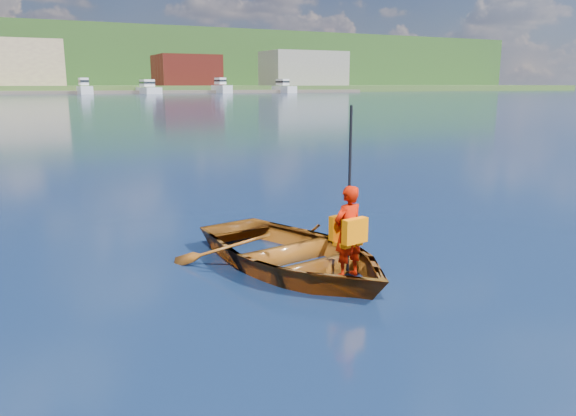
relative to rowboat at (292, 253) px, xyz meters
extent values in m
plane|color=#162448|center=(0.93, -0.88, -0.20)|extent=(600.00, 600.00, 0.00)
imported|color=brown|center=(0.00, 0.00, 0.00)|extent=(3.05, 3.81, 0.71)
imported|color=#BB1300|center=(0.32, -0.85, 0.46)|extent=(0.46, 0.34, 1.13)
cube|color=orange|center=(0.34, -0.97, 0.50)|extent=(0.35, 0.16, 0.30)
cube|color=orange|center=(0.30, -0.74, 0.50)|extent=(0.35, 0.14, 0.30)
cube|color=orange|center=(0.32, -0.85, 0.32)|extent=(0.34, 0.27, 0.05)
cylinder|color=black|center=(0.44, -0.68, 0.93)|extent=(0.04, 0.04, 2.06)
cube|color=#3B5628|center=(0.93, 189.12, 0.80)|extent=(400.00, 80.00, 2.00)
cube|color=#29451A|center=(0.93, 239.12, 10.80)|extent=(400.00, 100.00, 22.00)
cube|color=#61564A|center=(12.88, 147.12, 0.20)|extent=(159.90, 15.01, 0.80)
cube|color=#937A5B|center=(-4.07, 164.12, 7.80)|extent=(30.00, 16.00, 12.00)
cube|color=brown|center=(45.93, 164.12, 6.30)|extent=(18.00, 16.00, 9.00)
cube|color=gray|center=(85.93, 164.12, 7.30)|extent=(26.00, 16.00, 11.00)
cube|color=silver|center=(13.72, 142.12, 0.66)|extent=(2.81, 10.02, 2.16)
cube|color=silver|center=(13.72, 143.12, 2.85)|extent=(1.96, 4.51, 1.80)
cube|color=black|center=(13.72, 143.12, 2.95)|extent=(2.02, 4.71, 0.50)
cube|color=silver|center=(29.35, 142.12, 0.52)|extent=(3.84, 13.73, 1.80)
cube|color=silver|center=(29.35, 143.49, 2.50)|extent=(2.69, 6.18, 1.80)
cube|color=black|center=(29.35, 143.49, 2.60)|extent=(2.77, 6.45, 0.50)
cube|color=silver|center=(49.24, 142.12, 0.74)|extent=(2.76, 9.87, 2.36)
cube|color=silver|center=(49.24, 143.10, 3.06)|extent=(1.93, 4.44, 1.80)
cube|color=black|center=(49.24, 143.10, 3.16)|extent=(1.99, 4.64, 0.50)
cube|color=silver|center=(68.19, 142.12, 0.63)|extent=(2.98, 10.64, 2.09)
cube|color=silver|center=(68.19, 143.18, 2.78)|extent=(2.09, 4.79, 1.80)
cube|color=black|center=(68.19, 143.18, 2.88)|extent=(2.15, 5.00, 0.50)
cylinder|color=#382314|center=(52.27, 216.14, 9.09)|extent=(0.80, 0.80, 3.77)
sphere|color=#2C571A|center=(52.27, 216.14, 14.12)|extent=(7.04, 7.04, 7.04)
cylinder|color=#382314|center=(148.25, 264.25, 18.25)|extent=(0.80, 0.80, 2.85)
sphere|color=#2C571A|center=(148.25, 264.25, 22.05)|extent=(5.32, 5.32, 5.32)
cylinder|color=#382314|center=(99.65, 247.28, 15.09)|extent=(0.80, 0.80, 3.32)
sphere|color=#2C571A|center=(99.65, 247.28, 19.52)|extent=(6.21, 6.21, 6.21)
cylinder|color=#382314|center=(33.25, 212.98, 7.92)|extent=(0.80, 0.80, 2.70)
sphere|color=#2C571A|center=(33.25, 212.98, 11.52)|extent=(5.04, 5.04, 5.04)
cylinder|color=#382314|center=(25.63, 230.70, 11.88)|extent=(0.80, 0.80, 3.54)
sphere|color=#2C571A|center=(25.63, 230.70, 16.60)|extent=(6.61, 6.61, 6.61)
cylinder|color=#382314|center=(97.36, 259.76, 17.45)|extent=(0.80, 0.80, 3.04)
sphere|color=#2C571A|center=(97.36, 259.76, 21.50)|extent=(5.67, 5.67, 5.67)
cylinder|color=#382314|center=(117.43, 212.99, 8.18)|extent=(0.80, 0.80, 3.23)
sphere|color=#2C571A|center=(117.43, 212.99, 12.49)|extent=(6.02, 6.02, 6.02)
camera|label=1|loc=(-3.20, -6.40, 2.20)|focal=35.00mm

